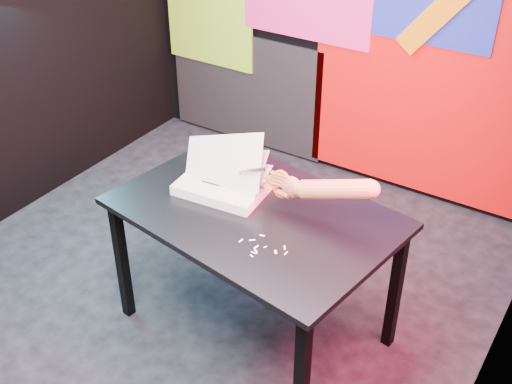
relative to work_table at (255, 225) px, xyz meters
The scene contains 7 objects.
room 0.82m from the work_table, 154.66° to the left, with size 3.01×3.01×2.71m.
backdrop 1.72m from the work_table, 101.95° to the left, with size 2.88×0.05×2.08m.
work_table is the anchor object (origin of this frame).
printout_stack 0.26m from the work_table, 164.09° to the left, with size 0.48×0.35×0.31m.
scissors 0.24m from the work_table, 47.66° to the left, with size 0.26×0.03×0.15m.
hand_forearm 0.42m from the work_table, 17.60° to the left, with size 0.50×0.12×0.20m.
paper_clippings 0.29m from the work_table, 50.39° to the right, with size 0.22×0.15×0.00m.
Camera 1 is at (1.74, -2.25, 2.45)m, focal length 45.00 mm.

